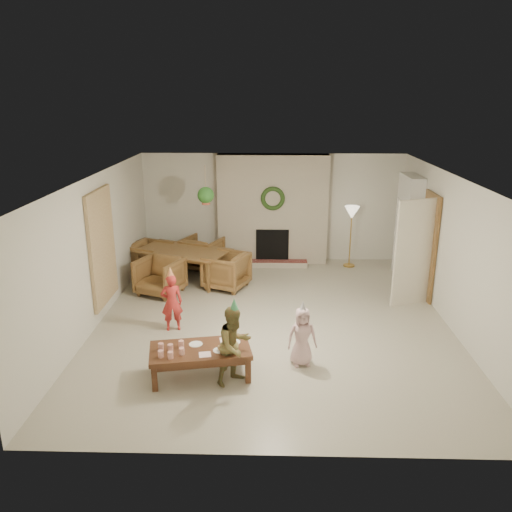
{
  "coord_description": "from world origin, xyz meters",
  "views": [
    {
      "loc": [
        -0.06,
        -8.15,
        3.78
      ],
      "look_at": [
        -0.3,
        0.4,
        1.05
      ],
      "focal_mm": 35.72,
      "sensor_mm": 36.0,
      "label": 1
    }
  ],
  "objects_px": {
    "dining_chair_left": "(150,259)",
    "child_plaid": "(235,345)",
    "dining_chair_near": "(160,276)",
    "child_red": "(172,302)",
    "child_pink": "(302,337)",
    "dining_chair_far": "(202,253)",
    "dining_chair_right": "(226,271)",
    "coffee_table_top": "(200,350)",
    "dining_table": "(183,265)"
  },
  "relations": [
    {
      "from": "dining_chair_right",
      "to": "child_pink",
      "type": "height_order",
      "value": "child_pink"
    },
    {
      "from": "dining_chair_near",
      "to": "dining_chair_left",
      "type": "xyz_separation_m",
      "value": [
        -0.44,
        1.09,
        0.0
      ]
    },
    {
      "from": "dining_table",
      "to": "dining_chair_left",
      "type": "bearing_deg",
      "value": 180.0
    },
    {
      "from": "dining_chair_near",
      "to": "coffee_table_top",
      "type": "xyz_separation_m",
      "value": [
        1.21,
        -3.05,
        0.03
      ]
    },
    {
      "from": "dining_table",
      "to": "dining_chair_right",
      "type": "bearing_deg",
      "value": 0.0
    },
    {
      "from": "dining_chair_far",
      "to": "child_red",
      "type": "xyz_separation_m",
      "value": [
        -0.1,
        -3.13,
        0.12
      ]
    },
    {
      "from": "dining_chair_right",
      "to": "child_red",
      "type": "height_order",
      "value": "child_red"
    },
    {
      "from": "dining_table",
      "to": "child_plaid",
      "type": "xyz_separation_m",
      "value": [
        1.37,
        -3.96,
        0.22
      ]
    },
    {
      "from": "dining_chair_near",
      "to": "child_red",
      "type": "bearing_deg",
      "value": -48.48
    },
    {
      "from": "dining_table",
      "to": "dining_chair_left",
      "type": "distance_m",
      "value": 0.83
    },
    {
      "from": "coffee_table_top",
      "to": "dining_chair_near",
      "type": "bearing_deg",
      "value": 100.59
    },
    {
      "from": "dining_table",
      "to": "dining_chair_far",
      "type": "xyz_separation_m",
      "value": [
        0.32,
        0.76,
        0.03
      ]
    },
    {
      "from": "dining_table",
      "to": "dining_chair_left",
      "type": "relative_size",
      "value": 2.34
    },
    {
      "from": "dining_table",
      "to": "dining_chair_near",
      "type": "xyz_separation_m",
      "value": [
        -0.32,
        -0.76,
        0.03
      ]
    },
    {
      "from": "dining_table",
      "to": "child_red",
      "type": "relative_size",
      "value": 1.92
    },
    {
      "from": "dining_chair_left",
      "to": "child_plaid",
      "type": "bearing_deg",
      "value": -130.65
    },
    {
      "from": "dining_chair_near",
      "to": "child_plaid",
      "type": "height_order",
      "value": "child_plaid"
    },
    {
      "from": "dining_chair_near",
      "to": "dining_chair_left",
      "type": "distance_m",
      "value": 1.17
    },
    {
      "from": "dining_chair_near",
      "to": "child_pink",
      "type": "distance_m",
      "value": 3.76
    },
    {
      "from": "dining_table",
      "to": "child_pink",
      "type": "bearing_deg",
      "value": -33.39
    },
    {
      "from": "dining_chair_far",
      "to": "child_pink",
      "type": "distance_m",
      "value": 4.66
    },
    {
      "from": "child_red",
      "to": "child_pink",
      "type": "height_order",
      "value": "child_red"
    },
    {
      "from": "dining_chair_left",
      "to": "dining_table",
      "type": "bearing_deg",
      "value": -90.0
    },
    {
      "from": "dining_chair_far",
      "to": "dining_chair_right",
      "type": "distance_m",
      "value": 1.33
    },
    {
      "from": "child_plaid",
      "to": "child_pink",
      "type": "distance_m",
      "value": 1.07
    },
    {
      "from": "coffee_table_top",
      "to": "dining_chair_left",
      "type": "bearing_deg",
      "value": 100.77
    },
    {
      "from": "child_red",
      "to": "child_pink",
      "type": "xyz_separation_m",
      "value": [
        2.09,
        -1.08,
        -0.05
      ]
    },
    {
      "from": "child_red",
      "to": "child_pink",
      "type": "distance_m",
      "value": 2.36
    },
    {
      "from": "child_plaid",
      "to": "dining_chair_left",
      "type": "bearing_deg",
      "value": 73.17
    },
    {
      "from": "child_pink",
      "to": "dining_chair_right",
      "type": "bearing_deg",
      "value": 105.53
    },
    {
      "from": "dining_chair_far",
      "to": "child_red",
      "type": "relative_size",
      "value": 0.82
    },
    {
      "from": "dining_chair_right",
      "to": "child_red",
      "type": "relative_size",
      "value": 0.82
    },
    {
      "from": "child_red",
      "to": "dining_chair_left",
      "type": "bearing_deg",
      "value": -82.91
    },
    {
      "from": "dining_chair_far",
      "to": "child_red",
      "type": "bearing_deg",
      "value": 110.95
    },
    {
      "from": "dining_table",
      "to": "dining_chair_left",
      "type": "height_order",
      "value": "dining_chair_left"
    },
    {
      "from": "dining_chair_near",
      "to": "dining_chair_far",
      "type": "xyz_separation_m",
      "value": [
        0.64,
        1.53,
        0.0
      ]
    },
    {
      "from": "dining_chair_right",
      "to": "child_red",
      "type": "distance_m",
      "value": 2.1
    },
    {
      "from": "dining_chair_near",
      "to": "child_red",
      "type": "height_order",
      "value": "child_red"
    },
    {
      "from": "dining_chair_far",
      "to": "dining_chair_right",
      "type": "height_order",
      "value": "same"
    },
    {
      "from": "dining_chair_near",
      "to": "child_plaid",
      "type": "relative_size",
      "value": 0.73
    },
    {
      "from": "dining_chair_near",
      "to": "child_red",
      "type": "relative_size",
      "value": 0.82
    },
    {
      "from": "dining_chair_near",
      "to": "child_red",
      "type": "xyz_separation_m",
      "value": [
        0.54,
        -1.6,
        0.12
      ]
    },
    {
      "from": "coffee_table_top",
      "to": "child_plaid",
      "type": "xyz_separation_m",
      "value": [
        0.49,
        -0.14,
        0.16
      ]
    },
    {
      "from": "dining_chair_far",
      "to": "dining_table",
      "type": "bearing_deg",
      "value": 90.0
    },
    {
      "from": "dining_chair_far",
      "to": "dining_chair_right",
      "type": "bearing_deg",
      "value": 141.34
    },
    {
      "from": "dining_table",
      "to": "coffee_table_top",
      "type": "distance_m",
      "value": 3.92
    },
    {
      "from": "coffee_table_top",
      "to": "child_pink",
      "type": "bearing_deg",
      "value": 3.53
    },
    {
      "from": "dining_chair_far",
      "to": "dining_chair_left",
      "type": "height_order",
      "value": "same"
    },
    {
      "from": "dining_chair_far",
      "to": "dining_chair_left",
      "type": "distance_m",
      "value": 1.17
    },
    {
      "from": "child_plaid",
      "to": "coffee_table_top",
      "type": "bearing_deg",
      "value": 120.75
    }
  ]
}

